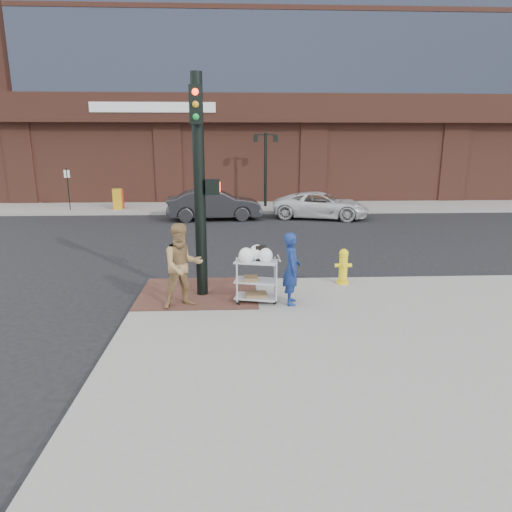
{
  "coord_description": "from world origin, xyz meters",
  "views": [
    {
      "loc": [
        0.3,
        -9.61,
        3.7
      ],
      "look_at": [
        0.75,
        0.11,
        1.25
      ],
      "focal_mm": 32.0,
      "sensor_mm": 36.0,
      "label": 1
    }
  ],
  "objects_px": {
    "woman_blue": "(292,269)",
    "minivan_white": "(321,205)",
    "traffic_signal_pole": "(200,181)",
    "fire_hydrant": "(343,266)",
    "utility_cart": "(256,277)",
    "sedan_dark": "(214,204)",
    "lamp_post": "(265,162)",
    "pedestrian_tan": "(182,266)"
  },
  "relations": [
    {
      "from": "lamp_post",
      "to": "minivan_white",
      "type": "xyz_separation_m",
      "value": [
        2.52,
        -3.42,
        -1.98
      ]
    },
    {
      "from": "traffic_signal_pole",
      "to": "sedan_dark",
      "type": "distance_m",
      "value": 11.83
    },
    {
      "from": "woman_blue",
      "to": "utility_cart",
      "type": "xyz_separation_m",
      "value": [
        -0.78,
        0.15,
        -0.22
      ]
    },
    {
      "from": "traffic_signal_pole",
      "to": "minivan_white",
      "type": "xyz_separation_m",
      "value": [
        5.0,
        11.81,
        -2.19
      ]
    },
    {
      "from": "traffic_signal_pole",
      "to": "woman_blue",
      "type": "xyz_separation_m",
      "value": [
        2.02,
        -0.71,
        -1.87
      ]
    },
    {
      "from": "sedan_dark",
      "to": "minivan_white",
      "type": "xyz_separation_m",
      "value": [
        5.23,
        0.17,
        -0.1
      ]
    },
    {
      "from": "traffic_signal_pole",
      "to": "woman_blue",
      "type": "bearing_deg",
      "value": -19.36
    },
    {
      "from": "traffic_signal_pole",
      "to": "utility_cart",
      "type": "height_order",
      "value": "traffic_signal_pole"
    },
    {
      "from": "lamp_post",
      "to": "minivan_white",
      "type": "bearing_deg",
      "value": -53.57
    },
    {
      "from": "traffic_signal_pole",
      "to": "pedestrian_tan",
      "type": "distance_m",
      "value": 1.96
    },
    {
      "from": "woman_blue",
      "to": "fire_hydrant",
      "type": "height_order",
      "value": "woman_blue"
    },
    {
      "from": "traffic_signal_pole",
      "to": "sedan_dark",
      "type": "xyz_separation_m",
      "value": [
        -0.23,
        11.64,
        -2.09
      ]
    },
    {
      "from": "lamp_post",
      "to": "traffic_signal_pole",
      "type": "height_order",
      "value": "traffic_signal_pole"
    },
    {
      "from": "traffic_signal_pole",
      "to": "pedestrian_tan",
      "type": "bearing_deg",
      "value": -115.25
    },
    {
      "from": "lamp_post",
      "to": "utility_cart",
      "type": "relative_size",
      "value": 3.08
    },
    {
      "from": "pedestrian_tan",
      "to": "fire_hydrant",
      "type": "xyz_separation_m",
      "value": [
        3.89,
        1.5,
        -0.46
      ]
    },
    {
      "from": "lamp_post",
      "to": "traffic_signal_pole",
      "type": "distance_m",
      "value": 15.43
    },
    {
      "from": "woman_blue",
      "to": "minivan_white",
      "type": "relative_size",
      "value": 0.35
    },
    {
      "from": "traffic_signal_pole",
      "to": "utility_cart",
      "type": "xyz_separation_m",
      "value": [
        1.24,
        -0.56,
        -2.09
      ]
    },
    {
      "from": "traffic_signal_pole",
      "to": "utility_cart",
      "type": "relative_size",
      "value": 3.85
    },
    {
      "from": "lamp_post",
      "to": "sedan_dark",
      "type": "height_order",
      "value": "lamp_post"
    },
    {
      "from": "lamp_post",
      "to": "fire_hydrant",
      "type": "relative_size",
      "value": 4.37
    },
    {
      "from": "fire_hydrant",
      "to": "sedan_dark",
      "type": "bearing_deg",
      "value": 108.93
    },
    {
      "from": "sedan_dark",
      "to": "traffic_signal_pole",
      "type": "bearing_deg",
      "value": 176.68
    },
    {
      "from": "utility_cart",
      "to": "traffic_signal_pole",
      "type": "bearing_deg",
      "value": 155.73
    },
    {
      "from": "minivan_white",
      "to": "utility_cart",
      "type": "bearing_deg",
      "value": 178.47
    },
    {
      "from": "lamp_post",
      "to": "pedestrian_tan",
      "type": "xyz_separation_m",
      "value": [
        -2.85,
        -16.03,
        -1.54
      ]
    },
    {
      "from": "utility_cart",
      "to": "woman_blue",
      "type": "bearing_deg",
      "value": -10.95
    },
    {
      "from": "lamp_post",
      "to": "utility_cart",
      "type": "xyz_separation_m",
      "value": [
        -1.24,
        -15.78,
        -1.88
      ]
    },
    {
      "from": "pedestrian_tan",
      "to": "minivan_white",
      "type": "distance_m",
      "value": 13.72
    },
    {
      "from": "minivan_white",
      "to": "pedestrian_tan",
      "type": "bearing_deg",
      "value": 172.3
    },
    {
      "from": "lamp_post",
      "to": "fire_hydrant",
      "type": "bearing_deg",
      "value": -85.91
    },
    {
      "from": "minivan_white",
      "to": "utility_cart",
      "type": "xyz_separation_m",
      "value": [
        -3.76,
        -12.37,
        0.1
      ]
    },
    {
      "from": "woman_blue",
      "to": "fire_hydrant",
      "type": "xyz_separation_m",
      "value": [
        1.5,
        1.41,
        -0.35
      ]
    },
    {
      "from": "woman_blue",
      "to": "pedestrian_tan",
      "type": "relative_size",
      "value": 0.87
    },
    {
      "from": "traffic_signal_pole",
      "to": "woman_blue",
      "type": "relative_size",
      "value": 3.07
    },
    {
      "from": "minivan_white",
      "to": "traffic_signal_pole",
      "type": "bearing_deg",
      "value": 172.45
    },
    {
      "from": "pedestrian_tan",
      "to": "sedan_dark",
      "type": "xyz_separation_m",
      "value": [
        0.14,
        12.44,
        -0.34
      ]
    },
    {
      "from": "woman_blue",
      "to": "minivan_white",
      "type": "height_order",
      "value": "woman_blue"
    },
    {
      "from": "utility_cart",
      "to": "fire_hydrant",
      "type": "xyz_separation_m",
      "value": [
        2.28,
        1.26,
        -0.12
      ]
    },
    {
      "from": "minivan_white",
      "to": "fire_hydrant",
      "type": "relative_size",
      "value": 5.05
    },
    {
      "from": "sedan_dark",
      "to": "fire_hydrant",
      "type": "relative_size",
      "value": 4.93
    }
  ]
}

